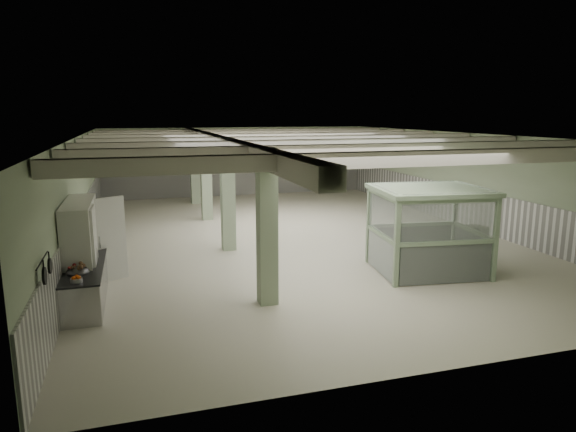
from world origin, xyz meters
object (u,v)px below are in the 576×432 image
object	(u,v)px
walkin_cooler	(82,246)
filing_cabinet	(476,246)
prep_counter	(89,273)
guard_booth	(429,214)

from	to	relation	value
walkin_cooler	filing_cabinet	bearing A→B (deg)	-4.62
prep_counter	guard_booth	xyz separation A→B (m)	(8.90, -1.05, 1.17)
prep_counter	filing_cabinet	distance (m)	10.59
prep_counter	walkin_cooler	bearing A→B (deg)	-127.79
guard_booth	filing_cabinet	distance (m)	1.94
walkin_cooler	filing_cabinet	size ratio (longest dim) A/B	2.19
prep_counter	filing_cabinet	xyz separation A→B (m)	(10.54, -0.97, 0.13)
walkin_cooler	guard_booth	bearing A→B (deg)	-5.98
walkin_cooler	guard_booth	world-z (taller)	guard_booth
guard_booth	prep_counter	bearing A→B (deg)	-179.22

